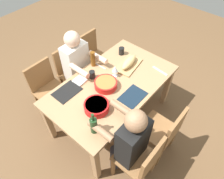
{
  "coord_description": "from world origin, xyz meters",
  "views": [
    {
      "loc": [
        1.32,
        1.13,
        2.6
      ],
      "look_at": [
        0.0,
        0.0,
        0.63
      ],
      "focal_mm": 32.88,
      "sensor_mm": 36.0,
      "label": 1
    }
  ],
  "objects": [
    {
      "name": "placemat_near_right",
      "position": [
        0.45,
        -0.32,
        0.74
      ],
      "size": [
        0.32,
        0.23,
        0.01
      ],
      "primitive_type": "cube",
      "color": "black",
      "rests_on": "dining_table"
    },
    {
      "name": "chair_near_right",
      "position": [
        0.45,
        -0.8,
        0.48
      ],
      "size": [
        0.4,
        0.4,
        0.85
      ],
      "color": "olive",
      "rests_on": "ground_plane"
    },
    {
      "name": "placemat_far_center",
      "position": [
        0.0,
        0.32,
        0.74
      ],
      "size": [
        0.32,
        0.23,
        0.01
      ],
      "primitive_type": "cube",
      "color": "#142333",
      "rests_on": "dining_table"
    },
    {
      "name": "ground_plane",
      "position": [
        0.0,
        0.0,
        0.0
      ],
      "size": [
        8.0,
        8.0,
        0.0
      ],
      "primitive_type": "plane",
      "color": "brown"
    },
    {
      "name": "chair_far_center",
      "position": [
        0.0,
        0.8,
        0.48
      ],
      "size": [
        0.4,
        0.4,
        0.85
      ],
      "color": "olive",
      "rests_on": "ground_plane"
    },
    {
      "name": "chair_far_right",
      "position": [
        0.45,
        0.8,
        0.48
      ],
      "size": [
        0.4,
        0.4,
        0.85
      ],
      "color": "olive",
      "rests_on": "ground_plane"
    },
    {
      "name": "wine_bottle",
      "position": [
        0.62,
        0.29,
        0.85
      ],
      "size": [
        0.08,
        0.08,
        0.29
      ],
      "color": "#193819",
      "rests_on": "dining_table"
    },
    {
      "name": "fork_near_center",
      "position": [
        -0.14,
        -0.32,
        0.74
      ],
      "size": [
        0.02,
        0.17,
        0.01
      ],
      "primitive_type": "cube",
      "rotation": [
        0.0,
        0.0,
        0.03
      ],
      "color": "silver",
      "rests_on": "dining_table"
    },
    {
      "name": "diner_near_center",
      "position": [
        0.0,
        -0.62,
        0.7
      ],
      "size": [
        0.41,
        0.53,
        1.2
      ],
      "color": "#2D2D38",
      "rests_on": "ground_plane"
    },
    {
      "name": "cup_near_center",
      "position": [
        0.08,
        -0.26,
        0.79
      ],
      "size": [
        0.07,
        0.07,
        0.11
      ],
      "primitive_type": "cylinder",
      "color": "black",
      "rests_on": "dining_table"
    },
    {
      "name": "diner_far_right",
      "position": [
        0.45,
        0.62,
        0.7
      ],
      "size": [
        0.41,
        0.53,
        1.2
      ],
      "color": "#2D2D38",
      "rests_on": "ground_plane"
    },
    {
      "name": "bread_loaf",
      "position": [
        -0.4,
        -0.04,
        0.81
      ],
      "size": [
        0.33,
        0.16,
        0.09
      ],
      "primitive_type": "ellipsoid",
      "rotation": [
        0.0,
        0.0,
        0.15
      ],
      "color": "tan",
      "rests_on": "cutting_board"
    },
    {
      "name": "dining_table",
      "position": [
        0.0,
        0.0,
        0.65
      ],
      "size": [
        1.65,
        0.96,
        0.74
      ],
      "color": "#A87F56",
      "rests_on": "ground_plane"
    },
    {
      "name": "cup_near_left",
      "position": [
        -0.53,
        -0.28,
        0.79
      ],
      "size": [
        0.08,
        0.08,
        0.1
      ],
      "primitive_type": "cylinder",
      "color": "black",
      "rests_on": "dining_table"
    },
    {
      "name": "cutting_board",
      "position": [
        -0.4,
        -0.04,
        0.75
      ],
      "size": [
        0.43,
        0.28,
        0.02
      ],
      "primitive_type": "cube",
      "rotation": [
        0.0,
        0.0,
        0.15
      ],
      "color": "tan",
      "rests_on": "dining_table"
    },
    {
      "name": "serving_bowl_fruit",
      "position": [
        0.09,
        -0.03,
        0.79
      ],
      "size": [
        0.28,
        0.28,
        0.09
      ],
      "color": "red",
      "rests_on": "dining_table"
    },
    {
      "name": "chair_near_center",
      "position": [
        0.0,
        -0.8,
        0.48
      ],
      "size": [
        0.4,
        0.4,
        0.85
      ],
      "color": "olive",
      "rests_on": "ground_plane"
    },
    {
      "name": "napkin_stack",
      "position": [
        0.23,
        -0.33,
        0.75
      ],
      "size": [
        0.15,
        0.15,
        0.02
      ],
      "primitive_type": "cube",
      "rotation": [
        0.0,
        0.0,
        0.05
      ],
      "color": "white",
      "rests_on": "dining_table"
    },
    {
      "name": "serving_bowl_greens",
      "position": [
        0.41,
        0.12,
        0.79
      ],
      "size": [
        0.28,
        0.28,
        0.09
      ],
      "color": "red",
      "rests_on": "dining_table"
    },
    {
      "name": "beer_bottle",
      "position": [
        -0.1,
        -0.41,
        0.85
      ],
      "size": [
        0.06,
        0.06,
        0.22
      ],
      "primitive_type": "cylinder",
      "color": "brown",
      "rests_on": "dining_table"
    },
    {
      "name": "carving_knife",
      "position": [
        -0.58,
        0.33,
        0.74
      ],
      "size": [
        0.04,
        0.23,
        0.01
      ],
      "primitive_type": "cube",
      "rotation": [
        0.0,
        0.0,
        1.48
      ],
      "color": "silver",
      "rests_on": "dining_table"
    },
    {
      "name": "chair_near_left",
      "position": [
        -0.45,
        -0.8,
        0.48
      ],
      "size": [
        0.4,
        0.4,
        0.85
      ],
      "color": "olive",
      "rests_on": "ground_plane"
    },
    {
      "name": "wine_glass",
      "position": [
        -0.13,
        -0.06,
        0.86
      ],
      "size": [
        0.08,
        0.08,
        0.17
      ],
      "color": "silver",
      "rests_on": "dining_table"
    }
  ]
}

